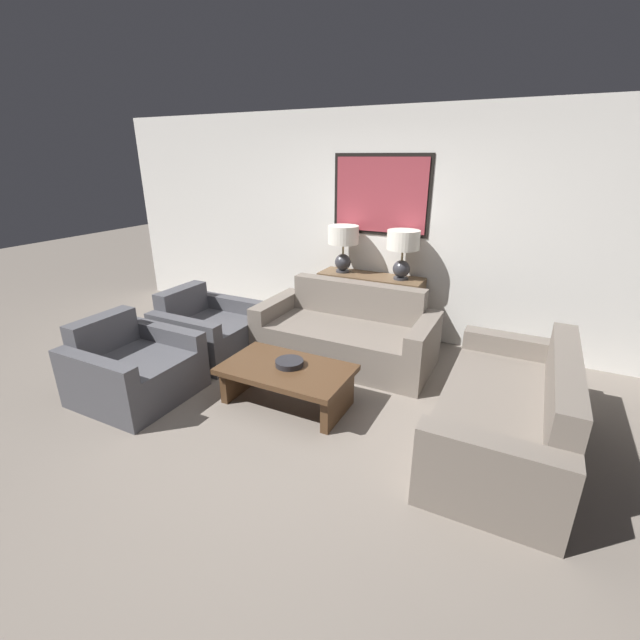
# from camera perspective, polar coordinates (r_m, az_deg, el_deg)

# --- Properties ---
(ground_plane) EXTENTS (20.00, 20.00, 0.00)m
(ground_plane) POSITION_cam_1_polar(r_m,az_deg,el_deg) (3.77, -5.44, -13.45)
(ground_plane) COLOR slate
(back_wall) EXTENTS (7.78, 0.12, 2.65)m
(back_wall) POSITION_cam_1_polar(r_m,az_deg,el_deg) (5.33, 8.10, 12.24)
(back_wall) COLOR silver
(back_wall) RESTS_ON ground_plane
(console_table) EXTENTS (1.26, 0.39, 0.79)m
(console_table) POSITION_cam_1_polar(r_m,az_deg,el_deg) (5.30, 6.60, 1.81)
(console_table) COLOR brown
(console_table) RESTS_ON ground_plane
(table_lamp_left) EXTENTS (0.37, 0.37, 0.57)m
(table_lamp_left) POSITION_cam_1_polar(r_m,az_deg,el_deg) (5.24, 3.11, 10.46)
(table_lamp_left) COLOR #333338
(table_lamp_left) RESTS_ON console_table
(table_lamp_right) EXTENTS (0.37, 0.37, 0.57)m
(table_lamp_right) POSITION_cam_1_polar(r_m,az_deg,el_deg) (4.99, 10.99, 9.58)
(table_lamp_right) COLOR #333338
(table_lamp_right) RESTS_ON console_table
(couch_by_back_wall) EXTENTS (1.91, 0.90, 0.81)m
(couch_by_back_wall) POSITION_cam_1_polar(r_m,az_deg,el_deg) (4.72, 3.47, -2.08)
(couch_by_back_wall) COLOR slate
(couch_by_back_wall) RESTS_ON ground_plane
(couch_by_side) EXTENTS (0.90, 1.91, 0.81)m
(couch_by_side) POSITION_cam_1_polar(r_m,az_deg,el_deg) (3.65, 23.82, -11.42)
(couch_by_side) COLOR slate
(couch_by_side) RESTS_ON ground_plane
(coffee_table) EXTENTS (1.15, 0.68, 0.37)m
(coffee_table) POSITION_cam_1_polar(r_m,az_deg,el_deg) (3.89, -4.48, -7.53)
(coffee_table) COLOR #4C331E
(coffee_table) RESTS_ON ground_plane
(decorative_bowl) EXTENTS (0.25, 0.25, 0.05)m
(decorative_bowl) POSITION_cam_1_polar(r_m,az_deg,el_deg) (3.86, -4.10, -5.72)
(decorative_bowl) COLOR #232328
(decorative_bowl) RESTS_ON coffee_table
(armchair_near_back_wall) EXTENTS (0.93, 0.94, 0.74)m
(armchair_near_back_wall) POSITION_cam_1_polar(r_m,az_deg,el_deg) (5.01, -14.75, -1.54)
(armchair_near_back_wall) COLOR #4C4C51
(armchair_near_back_wall) RESTS_ON ground_plane
(armchair_near_camera) EXTENTS (0.93, 0.94, 0.74)m
(armchair_near_camera) POSITION_cam_1_polar(r_m,az_deg,el_deg) (4.38, -23.61, -6.09)
(armchair_near_camera) COLOR #4C4C51
(armchair_near_camera) RESTS_ON ground_plane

